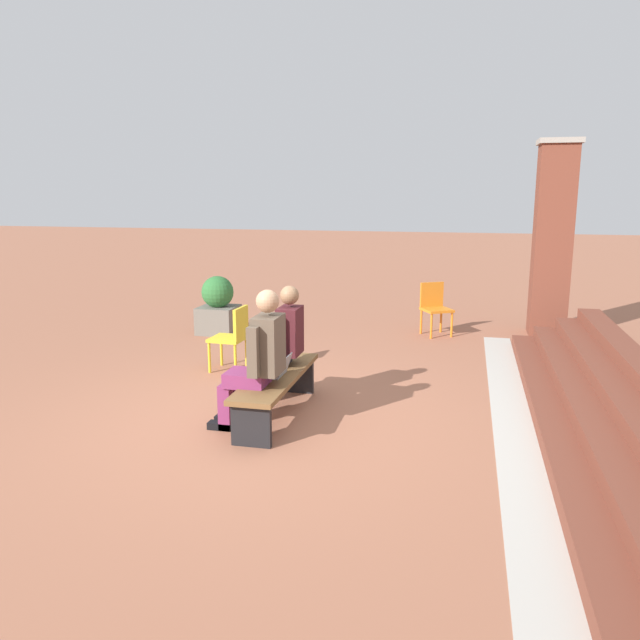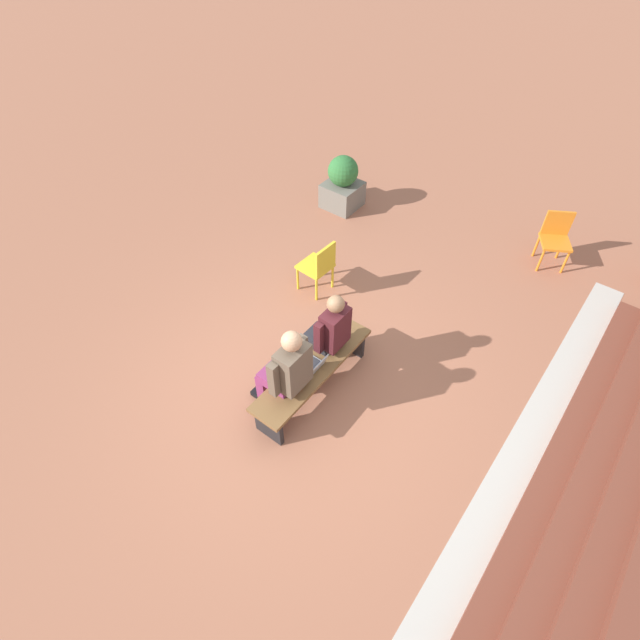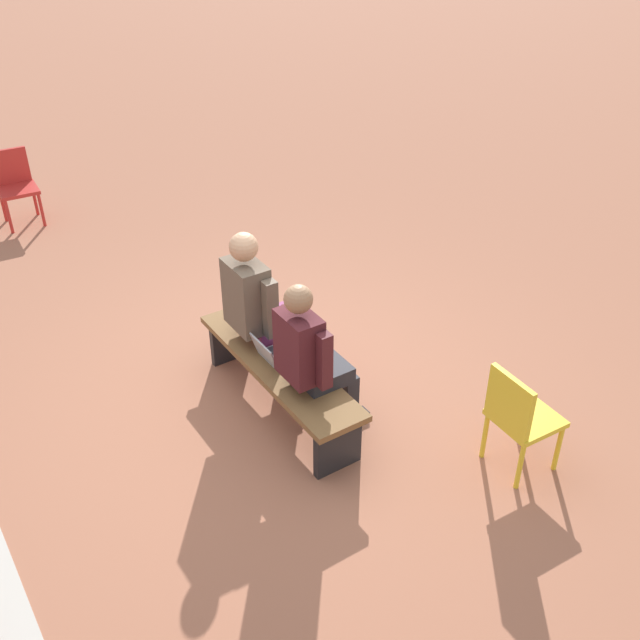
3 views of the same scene
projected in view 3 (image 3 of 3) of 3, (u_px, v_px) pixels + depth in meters
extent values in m
plane|color=#9E6047|center=(280.00, 393.00, 6.09)|extent=(60.00, 60.00, 0.00)
cube|color=brown|center=(279.00, 364.00, 5.70)|extent=(1.80, 0.44, 0.05)
cube|color=black|center=(338.00, 447.00, 5.27)|extent=(0.06, 0.37, 0.40)
cube|color=black|center=(231.00, 339.00, 6.39)|extent=(0.06, 0.37, 0.40)
cube|color=#232328|center=(323.00, 373.00, 5.48)|extent=(0.31, 0.37, 0.13)
cube|color=#232328|center=(349.00, 400.00, 5.66)|extent=(0.10, 0.11, 0.45)
cube|color=black|center=(355.00, 417.00, 5.79)|extent=(0.10, 0.22, 0.06)
cube|color=#232328|center=(337.00, 389.00, 5.77)|extent=(0.10, 0.11, 0.45)
cube|color=black|center=(342.00, 406.00, 5.91)|extent=(0.10, 0.22, 0.06)
cube|color=#47191E|center=(299.00, 346.00, 5.21)|extent=(0.35, 0.22, 0.51)
cube|color=navy|center=(313.00, 345.00, 5.28)|extent=(0.05, 0.01, 0.31)
cube|color=#47191E|center=(324.00, 361.00, 5.10)|extent=(0.08, 0.09, 0.44)
cube|color=#47191E|center=(291.00, 331.00, 5.40)|extent=(0.08, 0.09, 0.44)
sphere|color=#8C6647|center=(298.00, 299.00, 5.00)|extent=(0.20, 0.20, 0.20)
cube|color=#7F2D5B|center=(273.00, 325.00, 6.01)|extent=(0.34, 0.40, 0.14)
cube|color=#7F2D5B|center=(300.00, 351.00, 6.19)|extent=(0.11, 0.12, 0.45)
cube|color=black|center=(307.00, 367.00, 6.33)|extent=(0.11, 0.24, 0.07)
cube|color=#7F2D5B|center=(289.00, 341.00, 6.32)|extent=(0.11, 0.12, 0.45)
cube|color=black|center=(295.00, 357.00, 6.45)|extent=(0.11, 0.24, 0.07)
cube|color=brown|center=(247.00, 296.00, 5.72)|extent=(0.38, 0.24, 0.56)
cube|color=brown|center=(270.00, 309.00, 5.59)|extent=(0.09, 0.10, 0.47)
cube|color=brown|center=(240.00, 282.00, 5.93)|extent=(0.09, 0.10, 0.47)
sphere|color=tan|center=(244.00, 247.00, 5.49)|extent=(0.22, 0.22, 0.22)
cube|color=#9EA0A5|center=(281.00, 357.00, 5.73)|extent=(0.32, 0.22, 0.02)
cube|color=#2D2D33|center=(282.00, 355.00, 5.72)|extent=(0.29, 0.15, 0.00)
cube|color=#9EA0A5|center=(264.00, 352.00, 5.60)|extent=(0.32, 0.07, 0.19)
cube|color=#33519E|center=(265.00, 351.00, 5.61)|extent=(0.28, 0.06, 0.17)
cube|color=gold|center=(526.00, 418.00, 5.19)|extent=(0.44, 0.44, 0.04)
cube|color=gold|center=(510.00, 402.00, 4.99)|extent=(0.40, 0.06, 0.40)
cylinder|color=gold|center=(558.00, 448.00, 5.26)|extent=(0.04, 0.04, 0.40)
cylinder|color=gold|center=(522.00, 419.00, 5.52)|extent=(0.04, 0.04, 0.40)
cylinder|color=gold|center=(520.00, 466.00, 5.11)|extent=(0.04, 0.04, 0.40)
cylinder|color=gold|center=(485.00, 436.00, 5.37)|extent=(0.04, 0.04, 0.40)
cube|color=red|center=(18.00, 190.00, 8.49)|extent=(0.45, 0.45, 0.04)
cube|color=red|center=(10.00, 166.00, 8.51)|extent=(0.06, 0.40, 0.40)
cylinder|color=red|center=(9.00, 217.00, 8.41)|extent=(0.04, 0.04, 0.40)
cylinder|color=red|center=(42.00, 210.00, 8.56)|extent=(0.04, 0.04, 0.40)
cylinder|color=red|center=(3.00, 205.00, 8.67)|extent=(0.04, 0.04, 0.40)
cylinder|color=red|center=(35.00, 199.00, 8.82)|extent=(0.04, 0.04, 0.40)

